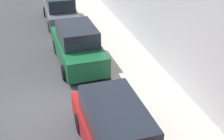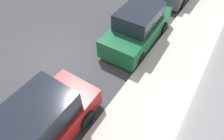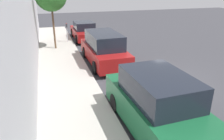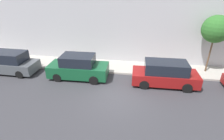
% 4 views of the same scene
% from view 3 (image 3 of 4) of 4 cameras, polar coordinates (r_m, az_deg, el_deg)
% --- Properties ---
extents(ground_plane, '(60.00, 60.00, 0.00)m').
position_cam_3_polar(ground_plane, '(11.49, 13.73, -2.42)').
color(ground_plane, '#38383D').
extents(sidewalk, '(2.70, 32.00, 0.15)m').
position_cam_3_polar(sidewalk, '(10.03, -11.03, -5.35)').
color(sidewalk, '#B2ADA3').
rests_on(sidewalk, ground_plane).
extents(parked_sedan_nearest, '(1.92, 4.52, 1.54)m').
position_cam_3_polar(parked_sedan_nearest, '(19.53, -7.31, 10.03)').
color(parked_sedan_nearest, maroon).
rests_on(parked_sedan_nearest, ground_plane).
extents(parked_minivan_second, '(2.02, 4.94, 1.90)m').
position_cam_3_polar(parked_minivan_second, '(13.19, -2.10, 5.55)').
color(parked_minivan_second, maroon).
rests_on(parked_minivan_second, ground_plane).
extents(parked_suv_third, '(2.10, 4.86, 1.98)m').
position_cam_3_polar(parked_suv_third, '(7.22, 11.78, -8.97)').
color(parked_suv_third, '#14512D').
rests_on(parked_suv_third, ground_plane).
extents(parking_meter_near, '(0.11, 0.15, 1.52)m').
position_cam_3_polar(parking_meter_near, '(18.15, -11.72, 10.04)').
color(parking_meter_near, '#ADADB2').
rests_on(parking_meter_near, sidewalk).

